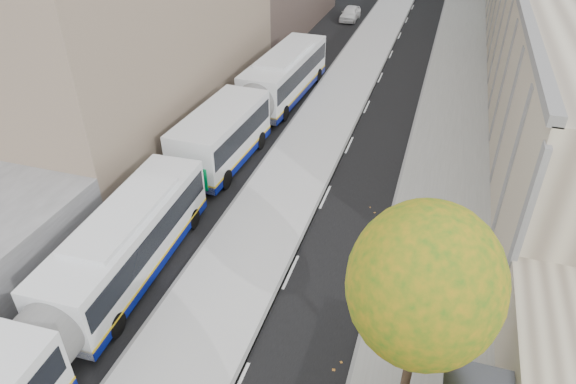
% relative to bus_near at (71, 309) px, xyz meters
% --- Properties ---
extents(bus_platform, '(4.25, 150.00, 0.15)m').
position_rel_bus_near_xyz_m(bus_platform, '(3.97, 22.77, -1.51)').
color(bus_platform, silver).
rests_on(bus_platform, ground).
extents(sidewalk, '(4.75, 150.00, 0.08)m').
position_rel_bus_near_xyz_m(sidewalk, '(11.97, 22.77, -1.54)').
color(sidewalk, gray).
rests_on(sidewalk, ground).
extents(tree_c, '(4.20, 4.20, 7.28)m').
position_rel_bus_near_xyz_m(tree_c, '(11.44, 0.77, 3.67)').
color(tree_c, '#2F2217').
rests_on(tree_c, sidewalk).
extents(bus_near, '(3.21, 17.48, 2.90)m').
position_rel_bus_near_xyz_m(bus_near, '(0.00, 0.00, 0.00)').
color(bus_near, silver).
rests_on(bus_near, ground).
extents(bus_far, '(3.65, 19.31, 3.20)m').
position_rel_bus_near_xyz_m(bus_far, '(0.03, 19.30, 0.16)').
color(bus_far, silver).
rests_on(bus_far, ground).
extents(distant_car, '(1.76, 4.28, 1.45)m').
position_rel_bus_near_xyz_m(distant_car, '(0.34, 45.99, -0.86)').
color(distant_car, white).
rests_on(distant_car, ground).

